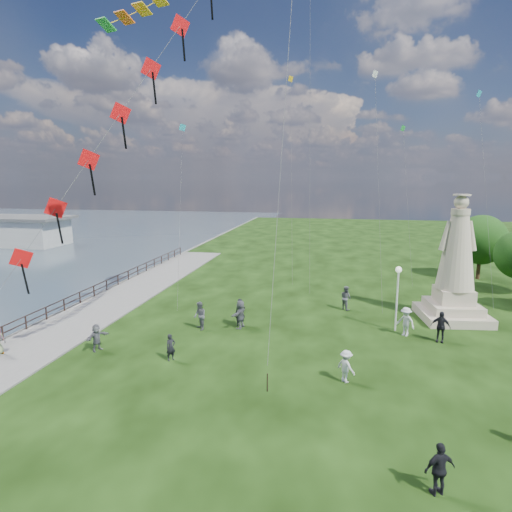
% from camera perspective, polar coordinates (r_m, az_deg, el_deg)
% --- Properties ---
extents(waterfront, '(200.00, 200.00, 1.51)m').
position_cam_1_polar(waterfront, '(32.24, -25.64, -8.58)').
color(waterfront, '#384454').
rests_on(waterfront, ground).
extents(statue, '(4.80, 4.80, 8.77)m').
position_cam_1_polar(statue, '(32.72, 25.04, -2.13)').
color(statue, beige).
rests_on(statue, ground).
extents(lamppost, '(0.40, 0.40, 4.27)m').
position_cam_1_polar(lamppost, '(28.97, 18.38, -3.66)').
color(lamppost, silver).
rests_on(lamppost, ground).
extents(tree_row, '(6.79, 15.09, 6.32)m').
position_cam_1_polar(tree_row, '(43.40, 30.73, 0.62)').
color(tree_row, '#382314').
rests_on(tree_row, ground).
extents(person_0, '(0.62, 0.65, 1.49)m').
position_cam_1_polar(person_0, '(24.27, -11.30, -11.86)').
color(person_0, black).
rests_on(person_0, ground).
extents(person_1, '(1.00, 1.07, 1.88)m').
position_cam_1_polar(person_1, '(28.50, -7.51, -7.92)').
color(person_1, '#595960').
rests_on(person_1, ground).
extents(person_2, '(1.14, 1.12, 1.63)m').
position_cam_1_polar(person_2, '(21.94, 11.91, -14.19)').
color(person_2, silver).
rests_on(person_2, ground).
extents(person_3, '(1.16, 0.89, 1.77)m').
position_cam_1_polar(person_3, '(16.01, 23.29, -24.63)').
color(person_3, black).
rests_on(person_3, ground).
extents(person_5, '(1.19, 1.60, 1.59)m').
position_cam_1_polar(person_5, '(26.70, -20.48, -10.13)').
color(person_5, '#595960').
rests_on(person_5, ground).
extents(person_6, '(0.78, 0.63, 1.87)m').
position_cam_1_polar(person_6, '(29.00, -2.10, -7.53)').
color(person_6, black).
rests_on(person_6, ground).
extents(person_7, '(1.01, 1.03, 1.83)m').
position_cam_1_polar(person_7, '(33.14, 11.88, -5.47)').
color(person_7, '#595960').
rests_on(person_7, ground).
extents(person_8, '(1.32, 1.23, 1.85)m').
position_cam_1_polar(person_8, '(28.82, 19.33, -8.26)').
color(person_8, silver).
rests_on(person_8, ground).
extents(person_9, '(1.26, 0.92, 1.93)m').
position_cam_1_polar(person_9, '(28.53, 23.39, -8.64)').
color(person_9, black).
rests_on(person_9, ground).
extents(person_11, '(1.11, 1.88, 1.90)m').
position_cam_1_polar(person_11, '(28.60, -2.10, -7.75)').
color(person_11, '#595960').
rests_on(person_11, ground).
extents(red_kite_train, '(10.46, 9.35, 20.18)m').
position_cam_1_polar(red_kite_train, '(22.78, -17.98, 16.74)').
color(red_kite_train, black).
rests_on(red_kite_train, ground).
extents(small_kites, '(24.67, 16.23, 32.48)m').
position_cam_1_polar(small_kites, '(39.09, 11.11, 18.24)').
color(small_kites, teal).
rests_on(small_kites, ground).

